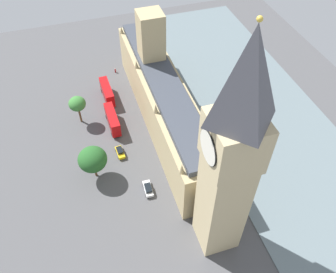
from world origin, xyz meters
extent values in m
plane|color=#4C4C4F|center=(0.00, 0.00, 0.00)|extent=(133.49, 133.49, 0.00)
cube|color=slate|center=(-30.05, 0.00, 0.12)|extent=(36.98, 120.14, 0.25)
cube|color=tan|center=(-2.00, 0.00, 7.00)|extent=(10.70, 63.49, 14.00)
cube|color=tan|center=(-2.00, -11.43, 14.26)|extent=(6.57, 6.57, 28.52)
cube|color=#383D47|center=(-2.00, 0.00, 14.80)|extent=(8.14, 60.95, 1.60)
cone|color=tan|center=(2.95, -28.57, 15.10)|extent=(1.20, 1.20, 2.21)
cone|color=tan|center=(2.95, -9.52, 15.12)|extent=(1.20, 1.20, 2.25)
cone|color=tan|center=(2.95, 9.52, 15.26)|extent=(1.20, 1.20, 2.53)
cone|color=tan|center=(2.95, 28.57, 15.18)|extent=(1.20, 1.20, 2.37)
cube|color=tan|center=(-2.14, 37.58, 13.28)|extent=(7.79, 7.79, 26.56)
cube|color=tan|center=(-2.14, 37.58, 31.33)|extent=(8.57, 8.57, 9.54)
cylinder|color=silver|center=(2.30, 37.58, 31.33)|extent=(0.25, 5.92, 5.92)
torus|color=black|center=(2.30, 37.58, 31.33)|extent=(0.24, 6.16, 6.16)
cylinder|color=silver|center=(-2.14, 33.15, 31.33)|extent=(5.92, 0.25, 5.92)
torus|color=black|center=(-2.14, 33.15, 31.33)|extent=(6.16, 0.24, 6.16)
pyramid|color=#4C4C54|center=(-2.14, 37.58, 43.83)|extent=(8.57, 8.57, 15.47)
sphere|color=gold|center=(-2.14, 37.58, 51.96)|extent=(0.80, 0.80, 0.80)
cube|color=#B20C0F|center=(11.58, -15.57, 2.65)|extent=(2.85, 10.58, 4.20)
cube|color=black|center=(11.58, -15.57, 2.73)|extent=(2.89, 10.18, 0.70)
cylinder|color=black|center=(10.31, -11.94, 0.55)|extent=(0.39, 1.11, 1.10)
cylinder|color=black|center=(12.61, -11.86, 0.55)|extent=(0.39, 1.11, 1.10)
cylinder|color=black|center=(10.55, -19.28, 0.55)|extent=(0.39, 1.11, 1.10)
cylinder|color=black|center=(12.85, -19.21, 0.55)|extent=(0.39, 1.11, 1.10)
cube|color=#B20C0F|center=(12.44, -3.08, 2.65)|extent=(2.77, 10.56, 4.20)
cube|color=black|center=(12.44, -3.08, 2.73)|extent=(2.82, 10.16, 0.70)
cylinder|color=black|center=(11.20, 0.56, 0.55)|extent=(0.38, 1.11, 1.10)
cylinder|color=black|center=(13.49, 0.62, 0.55)|extent=(0.38, 1.11, 1.10)
cylinder|color=black|center=(11.38, -6.79, 0.55)|extent=(0.38, 1.11, 1.10)
cylinder|color=black|center=(13.68, -6.73, 0.55)|extent=(0.38, 1.11, 1.10)
cube|color=gold|center=(12.81, 8.03, 0.72)|extent=(2.02, 4.40, 0.75)
cube|color=black|center=(12.82, 7.81, 1.42)|extent=(1.63, 2.49, 0.65)
cylinder|color=black|center=(11.93, 9.35, 0.34)|extent=(0.29, 0.69, 0.68)
cylinder|color=black|center=(13.53, 9.45, 0.34)|extent=(0.29, 0.69, 0.68)
cylinder|color=black|center=(12.09, 6.61, 0.34)|extent=(0.29, 0.69, 0.68)
cylinder|color=black|center=(13.69, 6.70, 0.34)|extent=(0.29, 0.69, 0.68)
cube|color=silver|center=(8.80, 21.51, 0.72)|extent=(2.04, 4.76, 0.75)
cube|color=black|center=(8.81, 21.75, 1.42)|extent=(1.66, 2.69, 0.65)
cylinder|color=black|center=(9.57, 19.98, 0.34)|extent=(0.28, 0.69, 0.68)
cylinder|color=black|center=(7.90, 20.05, 0.34)|extent=(0.28, 0.69, 0.68)
cylinder|color=black|center=(9.71, 22.97, 0.34)|extent=(0.28, 0.69, 0.68)
cylinder|color=black|center=(8.03, 23.05, 0.34)|extent=(0.28, 0.69, 0.68)
cylinder|color=maroon|center=(6.59, -28.15, 0.66)|extent=(0.45, 0.45, 1.32)
sphere|color=beige|center=(6.59, -28.15, 1.45)|extent=(0.25, 0.25, 0.25)
cube|color=gray|center=(6.31, -28.15, 0.73)|extent=(0.11, 0.31, 0.24)
cylinder|color=brown|center=(20.13, 13.01, 1.86)|extent=(0.56, 0.56, 3.71)
ellipsoid|color=#235623|center=(20.13, 13.01, 6.37)|extent=(7.10, 7.10, 6.03)
cylinder|color=brown|center=(20.96, -7.84, 2.53)|extent=(0.56, 0.56, 5.07)
ellipsoid|color=#387533|center=(20.96, -7.84, 6.87)|extent=(4.79, 4.79, 4.07)
cylinder|color=black|center=(20.20, 12.91, 2.97)|extent=(0.18, 0.18, 5.94)
sphere|color=#F2EAC6|center=(20.20, 12.91, 6.22)|extent=(0.56, 0.56, 0.56)
camera|label=1|loc=(18.88, 69.28, 71.70)|focal=37.21mm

